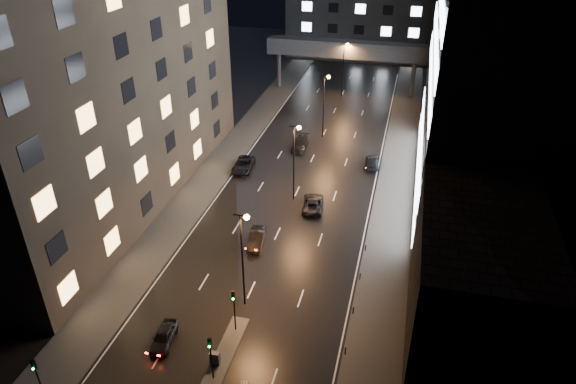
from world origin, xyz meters
name	(u,v)px	position (x,y,z in m)	size (l,w,h in m)	color
ground	(312,158)	(0.00, 40.00, 0.00)	(160.00, 160.00, 0.00)	black
sidewalk_left	(221,164)	(-12.50, 35.00, 0.07)	(5.00, 110.00, 0.15)	#383533
sidewalk_right	(396,184)	(12.50, 35.00, 0.07)	(5.00, 110.00, 0.15)	#383533
building_left	(89,37)	(-22.50, 24.00, 20.00)	(15.00, 48.00, 40.00)	#2D2319
building_right_low	(475,281)	(20.00, 9.00, 6.00)	(10.00, 18.00, 12.00)	black
building_right_glass	(535,14)	(25.00, 36.00, 22.50)	(20.00, 36.00, 45.00)	black
building_far	(364,1)	(0.00, 98.00, 12.50)	(34.00, 14.00, 25.00)	#333335
skybridge	(345,50)	(0.00, 70.00, 8.34)	(30.00, 3.00, 10.00)	#333335
median_island	(226,351)	(0.30, 2.00, 0.07)	(1.60, 8.00, 0.15)	#383533
traffic_signal_near	(234,304)	(0.30, 4.49, 3.09)	(0.28, 0.34, 4.40)	black
traffic_signal_far	(211,352)	(0.30, -1.01, 3.09)	(0.28, 0.34, 4.40)	black
traffic_signal_corner	(37,374)	(-11.50, -6.01, 2.94)	(0.28, 0.34, 4.40)	black
bollard_row	(349,330)	(10.20, 6.50, 0.45)	(0.12, 25.12, 0.90)	black
streetlight_near	(244,249)	(0.16, 8.00, 6.50)	(1.45, 0.50, 10.15)	black
streetlight_mid_a	(295,153)	(0.16, 28.00, 6.50)	(1.45, 0.50, 10.15)	black
streetlight_mid_b	(325,98)	(0.16, 48.00, 6.50)	(1.45, 0.50, 10.15)	black
streetlight_far	(344,63)	(0.16, 68.00, 6.50)	(1.45, 0.50, 10.15)	black
car_away_a	(164,336)	(-5.27, 1.69, 0.68)	(1.60, 3.97, 1.35)	black
car_away_b	(257,238)	(-1.73, 17.55, 0.74)	(1.56, 4.47, 1.47)	black
car_away_c	(243,165)	(-8.74, 34.10, 0.75)	(2.49, 5.41, 1.50)	black
car_away_d	(300,144)	(-2.51, 42.95, 0.77)	(2.15, 5.29, 1.53)	black
car_toward_a	(313,203)	(2.84, 26.38, 0.73)	(2.41, 5.24, 1.45)	black
car_toward_b	(372,162)	(8.78, 39.61, 0.69)	(1.94, 4.78, 1.39)	black
utility_cabinet	(215,358)	(-0.10, 0.45, 0.75)	(0.81, 0.44, 1.19)	#525255
cone_a	(243,383)	(2.77, -0.98, 0.25)	(0.39, 0.39, 0.50)	orange
cone_b	(246,383)	(3.00, -0.96, 0.22)	(0.39, 0.39, 0.44)	#F64B0C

